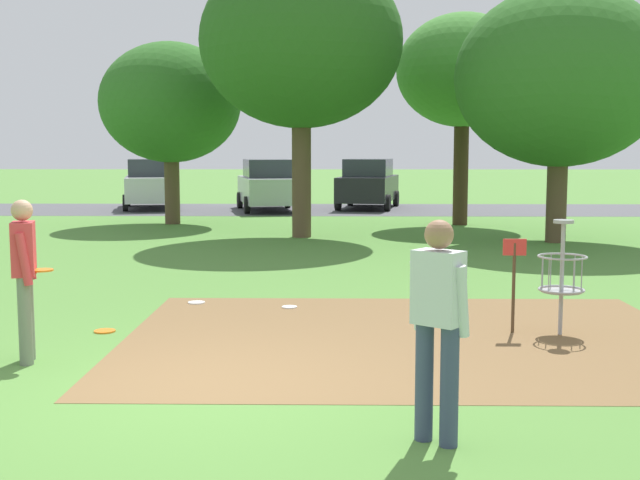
% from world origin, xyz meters
% --- Properties ---
extents(ground_plane, '(160.00, 160.00, 0.00)m').
position_xyz_m(ground_plane, '(0.00, 0.00, 0.00)').
color(ground_plane, '#518438').
extents(dirt_tee_pad, '(6.71, 5.10, 0.01)m').
position_xyz_m(dirt_tee_pad, '(2.15, 2.08, 0.00)').
color(dirt_tee_pad, brown).
rests_on(dirt_tee_pad, ground).
extents(disc_golf_basket, '(0.98, 0.58, 1.39)m').
position_xyz_m(disc_golf_basket, '(3.93, 2.32, 0.75)').
color(disc_golf_basket, '#9E9EA3').
rests_on(disc_golf_basket, ground).
extents(player_foreground_watching, '(0.44, 0.49, 1.71)m').
position_xyz_m(player_foreground_watching, '(-1.95, 0.94, 0.97)').
color(player_foreground_watching, slate).
rests_on(player_foreground_watching, ground).
extents(player_throwing, '(0.47, 0.45, 1.71)m').
position_xyz_m(player_throwing, '(2.04, -1.37, 0.97)').
color(player_throwing, '#384260').
rests_on(player_throwing, ground).
extents(frisbee_near_basket, '(0.22, 0.22, 0.02)m').
position_xyz_m(frisbee_near_basket, '(0.64, 3.92, 0.01)').
color(frisbee_near_basket, white).
rests_on(frisbee_near_basket, ground).
extents(frisbee_by_tee, '(0.26, 0.26, 0.02)m').
position_xyz_m(frisbee_by_tee, '(-1.54, 2.36, 0.01)').
color(frisbee_by_tee, orange).
rests_on(frisbee_by_tee, ground).
extents(frisbee_mid_grass, '(0.25, 0.25, 0.02)m').
position_xyz_m(frisbee_mid_grass, '(-0.73, 4.23, 0.01)').
color(frisbee_mid_grass, white).
rests_on(frisbee_mid_grass, ground).
extents(tree_near_left, '(3.83, 3.83, 6.10)m').
position_xyz_m(tree_near_left, '(4.98, 16.58, 4.44)').
color(tree_near_left, '#422D1E').
rests_on(tree_near_left, ground).
extents(tree_near_right, '(4.94, 4.94, 5.99)m').
position_xyz_m(tree_near_right, '(6.57, 12.12, 3.88)').
color(tree_near_right, brown).
rests_on(tree_near_right, ground).
extents(tree_mid_left, '(4.12, 4.12, 5.32)m').
position_xyz_m(tree_mid_left, '(-3.52, 16.73, 3.55)').
color(tree_mid_left, brown).
rests_on(tree_mid_left, ground).
extents(tree_mid_center, '(5.03, 5.03, 7.00)m').
position_xyz_m(tree_mid_center, '(0.45, 13.18, 4.84)').
color(tree_mid_center, brown).
rests_on(tree_mid_center, ground).
extents(parking_lot_strip, '(36.00, 6.00, 0.01)m').
position_xyz_m(parking_lot_strip, '(0.00, 22.50, 0.00)').
color(parking_lot_strip, '#4C4C51').
rests_on(parking_lot_strip, ground).
extents(parked_car_leftmost, '(2.65, 4.49, 1.84)m').
position_xyz_m(parked_car_leftmost, '(-5.54, 22.96, 0.92)').
color(parked_car_leftmost, silver).
rests_on(parked_car_leftmost, ground).
extents(parked_car_center_left, '(2.63, 4.48, 1.84)m').
position_xyz_m(parked_car_center_left, '(-1.09, 21.96, 0.92)').
color(parked_car_center_left, '#B2B7BC').
rests_on(parked_car_center_left, ground).
extents(parked_car_center_right, '(2.57, 4.47, 1.84)m').
position_xyz_m(parked_car_center_right, '(2.56, 23.17, 0.92)').
color(parked_car_center_right, black).
rests_on(parked_car_center_right, ground).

